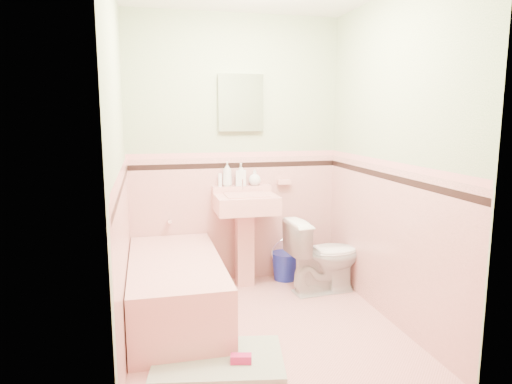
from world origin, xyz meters
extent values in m
plane|color=#E59E96|center=(0.00, 0.00, 0.00)|extent=(2.20, 2.20, 0.00)
plane|color=beige|center=(0.00, 1.10, 1.25)|extent=(2.50, 0.00, 2.50)
plane|color=beige|center=(0.00, -1.10, 1.25)|extent=(2.50, 0.00, 2.50)
plane|color=beige|center=(-1.00, 0.00, 1.25)|extent=(0.00, 2.50, 2.50)
plane|color=beige|center=(1.00, 0.00, 1.25)|extent=(0.00, 2.50, 2.50)
plane|color=#E8A39B|center=(0.00, 1.09, 0.60)|extent=(2.00, 0.00, 2.00)
plane|color=#E8A39B|center=(0.00, -1.09, 0.60)|extent=(2.00, 0.00, 2.00)
plane|color=#E8A39B|center=(-0.99, 0.00, 0.60)|extent=(0.00, 2.20, 2.20)
plane|color=#E8A39B|center=(0.99, 0.00, 0.60)|extent=(0.00, 2.20, 2.20)
plane|color=black|center=(0.00, 1.08, 1.12)|extent=(2.00, 0.00, 2.00)
plane|color=black|center=(0.00, -1.08, 1.12)|extent=(2.00, 0.00, 2.00)
plane|color=black|center=(-0.98, 0.00, 1.12)|extent=(0.00, 2.20, 2.20)
plane|color=black|center=(0.98, 0.00, 1.12)|extent=(0.00, 2.20, 2.20)
plane|color=pink|center=(0.00, 1.08, 1.22)|extent=(2.00, 0.00, 2.00)
plane|color=pink|center=(0.00, -1.08, 1.22)|extent=(2.00, 0.00, 2.00)
plane|color=pink|center=(-0.98, 0.00, 1.22)|extent=(0.00, 2.20, 2.20)
plane|color=pink|center=(0.98, 0.00, 1.22)|extent=(0.00, 2.20, 2.20)
cube|color=#E0978F|center=(-0.63, 0.33, 0.23)|extent=(0.70, 1.50, 0.45)
cylinder|color=silver|center=(-0.63, 1.05, 0.63)|extent=(0.04, 0.12, 0.04)
cylinder|color=silver|center=(0.05, 1.00, 0.95)|extent=(0.02, 0.02, 0.10)
cube|color=white|center=(0.05, 1.07, 1.70)|extent=(0.41, 0.04, 0.51)
cube|color=#E0978F|center=(0.47, 1.06, 0.95)|extent=(0.13, 0.08, 0.04)
imported|color=#B2B2B2|center=(-0.09, 1.04, 1.05)|extent=(0.10, 0.11, 0.23)
imported|color=#B2B2B2|center=(0.04, 1.04, 1.04)|extent=(0.11, 0.12, 0.21)
imported|color=#B2B2B2|center=(0.18, 1.04, 1.01)|extent=(0.12, 0.12, 0.15)
cylinder|color=white|center=(-0.15, 1.04, 0.99)|extent=(0.04, 0.04, 0.12)
imported|color=white|center=(0.71, 0.58, 0.34)|extent=(0.70, 0.44, 0.68)
cube|color=#94A78B|center=(-0.41, -0.41, 0.02)|extent=(0.92, 0.70, 0.03)
cube|color=#BF1E59|center=(-0.28, -0.52, 0.06)|extent=(0.14, 0.09, 0.05)
camera|label=1|loc=(-0.82, -3.18, 1.59)|focal=32.44mm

